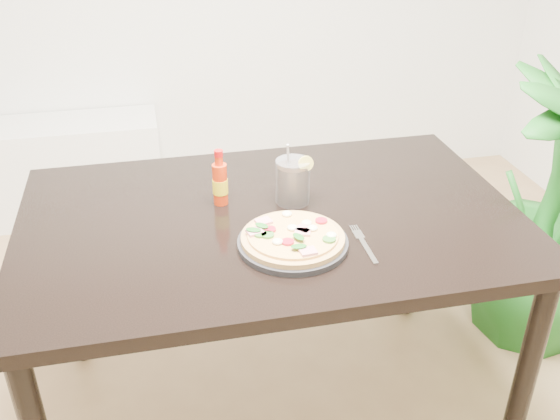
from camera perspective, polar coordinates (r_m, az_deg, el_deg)
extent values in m
cube|color=black|center=(1.77, -0.84, -0.96)|extent=(1.40, 0.90, 0.04)
cylinder|color=black|center=(1.93, 21.46, -14.30)|extent=(0.06, 0.06, 0.71)
cylinder|color=black|center=(2.30, -18.77, -5.93)|extent=(0.06, 0.06, 0.71)
cylinder|color=black|center=(2.46, 12.12, -2.39)|extent=(0.06, 0.06, 0.71)
cylinder|color=#232326|center=(1.61, 1.17, -3.04)|extent=(0.29, 0.29, 0.02)
cylinder|color=tan|center=(1.60, 1.18, -2.59)|extent=(0.27, 0.27, 0.01)
cylinder|color=#F7B96B|center=(1.60, 1.18, -2.27)|extent=(0.23, 0.23, 0.01)
cube|color=pink|center=(1.52, 2.58, -3.80)|extent=(0.04, 0.04, 0.01)
cube|color=pink|center=(1.60, -2.32, -1.99)|extent=(0.05, 0.04, 0.01)
cube|color=pink|center=(1.60, 2.07, -2.03)|extent=(0.05, 0.04, 0.01)
cube|color=pink|center=(1.64, -1.51, -1.05)|extent=(0.05, 0.04, 0.01)
cube|color=pink|center=(1.61, 2.14, -1.78)|extent=(0.05, 0.05, 0.01)
cylinder|color=#B31328|center=(1.61, -0.94, -1.79)|extent=(0.03, 0.03, 0.01)
cylinder|color=#B31328|center=(1.60, -2.29, -1.97)|extent=(0.03, 0.03, 0.01)
cylinder|color=#B31328|center=(1.56, 0.71, -2.93)|extent=(0.03, 0.03, 0.01)
cylinder|color=#B31328|center=(1.61, 2.04, -1.84)|extent=(0.03, 0.03, 0.01)
cylinder|color=#B31328|center=(1.65, 3.80, -0.99)|extent=(0.03, 0.03, 0.01)
cylinder|color=#367727|center=(1.59, -1.81, -2.21)|extent=(0.03, 0.03, 0.01)
cylinder|color=#367727|center=(1.57, 4.52, -2.69)|extent=(0.03, 0.03, 0.01)
cylinder|color=#367727|center=(1.59, -1.15, -2.28)|extent=(0.03, 0.03, 0.01)
ellipsoid|color=white|center=(1.61, 2.98, -1.65)|extent=(0.03, 0.03, 0.01)
ellipsoid|color=white|center=(1.61, 1.14, -1.62)|extent=(0.03, 0.03, 0.01)
ellipsoid|color=white|center=(1.56, -0.23, -2.90)|extent=(0.03, 0.03, 0.01)
ellipsoid|color=white|center=(1.64, 2.44, -1.18)|extent=(0.03, 0.03, 0.01)
ellipsoid|color=white|center=(1.59, 4.72, -2.30)|extent=(0.03, 0.03, 0.01)
ellipsoid|color=white|center=(1.68, 0.64, -0.35)|extent=(0.03, 0.03, 0.01)
ellipsoid|color=#196518|center=(1.57, 1.71, -2.44)|extent=(0.04, 0.05, 0.00)
ellipsoid|color=#196518|center=(1.53, 1.73, -3.33)|extent=(0.04, 0.02, 0.00)
ellipsoid|color=#196518|center=(1.59, -2.45, -1.80)|extent=(0.05, 0.04, 0.00)
ellipsoid|color=#196518|center=(1.61, -1.69, -1.41)|extent=(0.04, 0.04, 0.00)
cylinder|color=red|center=(1.79, -5.49, 2.36)|extent=(0.05, 0.05, 0.12)
cylinder|color=yellow|center=(1.80, -5.48, 2.19)|extent=(0.04, 0.04, 0.04)
cylinder|color=red|center=(1.76, -5.61, 4.53)|extent=(0.02, 0.02, 0.03)
cylinder|color=red|center=(1.75, -5.64, 5.18)|extent=(0.02, 0.02, 0.02)
cylinder|color=black|center=(1.80, 1.18, 2.41)|extent=(0.09, 0.09, 0.11)
cylinder|color=silver|center=(1.79, 1.18, 2.64)|extent=(0.10, 0.10, 0.13)
cylinder|color=#F2E059|center=(1.76, 2.38, 4.27)|extent=(0.04, 0.01, 0.04)
cylinder|color=#B2B2B7|center=(1.78, 0.80, 3.83)|extent=(0.03, 0.06, 0.17)
cube|color=silver|center=(1.61, 8.07, -3.73)|extent=(0.01, 0.12, 0.00)
cube|color=silver|center=(1.67, 7.18, -2.27)|extent=(0.02, 0.04, 0.00)
cube|color=silver|center=(1.69, 6.54, -1.73)|extent=(0.00, 0.03, 0.00)
cube|color=silver|center=(1.69, 6.74, -1.71)|extent=(0.00, 0.03, 0.00)
cube|color=silver|center=(1.70, 6.93, -1.69)|extent=(0.00, 0.03, 0.00)
cube|color=silver|center=(1.70, 7.12, -1.66)|extent=(0.00, 0.03, 0.00)
imported|color=#1B651D|center=(2.45, 23.57, -0.13)|extent=(0.81, 0.81, 1.03)
cylinder|color=brown|center=(2.66, 21.83, -7.78)|extent=(0.28, 0.28, 0.22)
cube|color=white|center=(3.39, -22.74, 3.11)|extent=(1.40, 0.34, 0.50)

